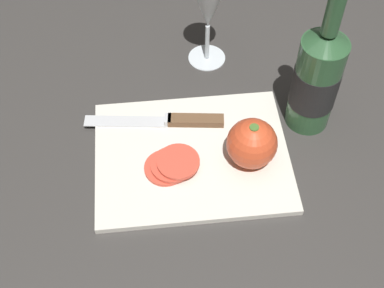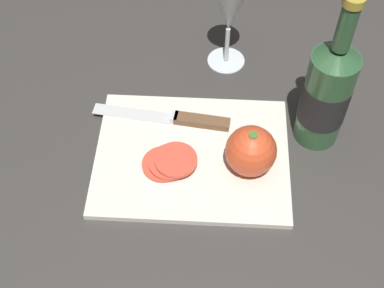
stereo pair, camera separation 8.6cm
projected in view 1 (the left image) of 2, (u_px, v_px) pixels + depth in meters
name	position (u px, v px, depth m)	size (l,w,h in m)	color
ground_plane	(184.00, 142.00, 0.97)	(3.00, 3.00, 0.00)	#383533
cutting_board	(192.00, 156.00, 0.94)	(0.34, 0.26, 0.01)	silver
wine_bottle	(316.00, 79.00, 0.91)	(0.08, 0.08, 0.31)	#2D5633
wine_glass	(208.00, 9.00, 1.00)	(0.08, 0.08, 0.18)	silver
whole_tomato	(252.00, 143.00, 0.89)	(0.09, 0.09, 0.09)	#DB4C28
knife	(181.00, 121.00, 0.97)	(0.26, 0.06, 0.01)	silver
tomato_slice_stack_near	(172.00, 165.00, 0.91)	(0.10, 0.08, 0.02)	#DB4C38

